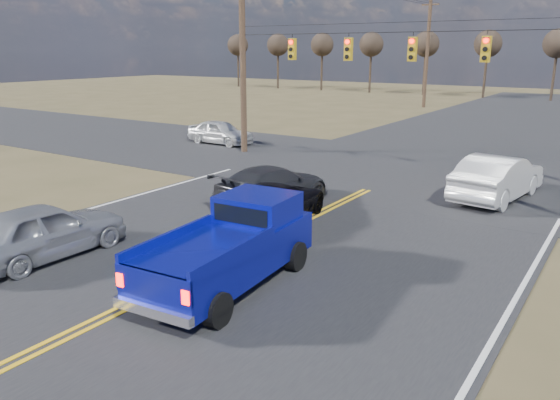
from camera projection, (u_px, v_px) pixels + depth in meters
The scene contains 12 objects.
ground at pixel (40, 350), 9.93m from camera, with size 160.00×160.00×0.00m, color brown.
road_main at pixel (315, 216), 17.96m from camera, with size 14.00×120.00×0.02m, color #28282B.
road_cross at pixel (405, 172), 24.38m from camera, with size 120.00×12.00×0.02m, color #28282B.
signal_gantry at pixel (422, 55), 22.59m from camera, with size 19.60×4.83×10.00m.
utility_poles at pixel (403, 51), 22.18m from camera, with size 19.60×58.32×10.00m.
treeline at pixel (471, 42), 30.05m from camera, with size 87.00×117.80×7.40m.
pickup_truck at pixel (232, 247), 12.48m from camera, with size 2.35×5.22×1.91m.
silver_suv at pixel (44, 230), 14.19m from camera, with size 1.76×4.39×1.49m, color #9A9CA2.
black_suv at pixel (275, 202), 17.28m from camera, with size 2.08×4.52×1.25m, color black.
white_car_queue at pixel (498, 177), 19.78m from camera, with size 1.73×4.98×1.64m, color white.
dgrey_car_queue at pixel (273, 185), 19.26m from camera, with size 1.89×4.64×1.35m, color #313236.
cross_car_west at pixel (220, 132), 31.48m from camera, with size 4.03×1.62×1.37m, color silver.
Camera 1 is at (8.55, -4.93, 5.29)m, focal length 35.00 mm.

